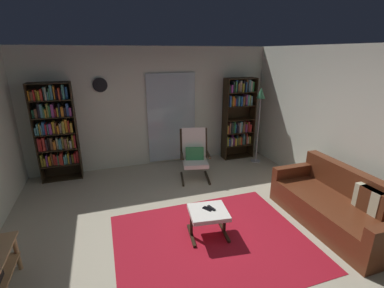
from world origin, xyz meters
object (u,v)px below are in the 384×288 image
(cell_phone, at_px, (207,209))
(bookshelf_near_tv, at_px, (55,129))
(tv_remote, at_px, (211,208))
(floor_lamp_by_shelf, at_px, (260,103))
(lounge_armchair, at_px, (194,153))
(wall_clock, at_px, (100,85))
(bookshelf_near_sofa, at_px, (238,116))
(ottoman, at_px, (208,215))
(leather_sofa, at_px, (338,207))

(cell_phone, bearing_deg, bookshelf_near_tv, 95.72)
(tv_remote, relative_size, floor_lamp_by_shelf, 0.08)
(lounge_armchair, distance_m, wall_clock, 2.35)
(tv_remote, bearing_deg, floor_lamp_by_shelf, 28.66)
(wall_clock, bearing_deg, floor_lamp_by_shelf, -10.62)
(wall_clock, bearing_deg, tv_remote, -64.99)
(lounge_armchair, relative_size, wall_clock, 3.53)
(bookshelf_near_sofa, relative_size, lounge_armchair, 1.88)
(cell_phone, height_order, wall_clock, wall_clock)
(cell_phone, bearing_deg, floor_lamp_by_shelf, 12.14)
(ottoman, distance_m, tv_remote, 0.10)
(leather_sofa, xyz_separation_m, ottoman, (-1.93, 0.36, 0.03))
(leather_sofa, xyz_separation_m, wall_clock, (-3.18, 3.19, 1.55))
(ottoman, xyz_separation_m, tv_remote, (0.06, 0.03, 0.08))
(leather_sofa, relative_size, cell_phone, 13.71)
(ottoman, bearing_deg, lounge_armchair, 76.91)
(lounge_armchair, distance_m, floor_lamp_by_shelf, 1.91)
(leather_sofa, distance_m, wall_clock, 4.76)
(bookshelf_near_tv, distance_m, lounge_armchair, 2.76)
(bookshelf_near_tv, distance_m, ottoman, 3.50)
(bookshelf_near_tv, xyz_separation_m, leather_sofa, (4.09, -3.02, -0.76))
(bookshelf_near_sofa, relative_size, wall_clock, 6.63)
(bookshelf_near_tv, xyz_separation_m, lounge_armchair, (2.59, -0.80, -0.52))
(bookshelf_near_sofa, height_order, cell_phone, bookshelf_near_sofa)
(ottoman, bearing_deg, wall_clock, 113.80)
(bookshelf_near_sofa, xyz_separation_m, floor_lamp_by_shelf, (0.30, -0.43, 0.36))
(tv_remote, bearing_deg, ottoman, -168.81)
(ottoman, xyz_separation_m, floor_lamp_by_shelf, (2.10, 2.20, 1.07))
(leather_sofa, height_order, lounge_armchair, lounge_armchair)
(leather_sofa, xyz_separation_m, cell_phone, (-1.93, 0.40, 0.11))
(bookshelf_near_tv, distance_m, tv_remote, 3.50)
(bookshelf_near_sofa, bearing_deg, lounge_armchair, -150.37)
(bookshelf_near_sofa, height_order, leather_sofa, bookshelf_near_sofa)
(bookshelf_near_sofa, distance_m, lounge_armchair, 1.65)
(leather_sofa, distance_m, lounge_armchair, 2.69)
(ottoman, height_order, floor_lamp_by_shelf, floor_lamp_by_shelf)
(leather_sofa, bearing_deg, bookshelf_near_tv, 143.59)
(bookshelf_near_sofa, bearing_deg, floor_lamp_by_shelf, -55.15)
(leather_sofa, distance_m, tv_remote, 1.92)
(cell_phone, bearing_deg, lounge_armchair, 42.87)
(tv_remote, relative_size, cell_phone, 1.03)
(bookshelf_near_sofa, bearing_deg, wall_clock, 176.32)
(bookshelf_near_sofa, xyz_separation_m, lounge_armchair, (-1.36, -0.78, -0.50))
(leather_sofa, bearing_deg, floor_lamp_by_shelf, 86.30)
(ottoman, bearing_deg, floor_lamp_by_shelf, 46.43)
(leather_sofa, bearing_deg, bookshelf_near_sofa, 92.58)
(cell_phone, height_order, floor_lamp_by_shelf, floor_lamp_by_shelf)
(lounge_armchair, height_order, cell_phone, lounge_armchair)
(bookshelf_near_tv, relative_size, ottoman, 3.39)
(leather_sofa, relative_size, wall_clock, 6.62)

